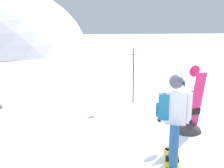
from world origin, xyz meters
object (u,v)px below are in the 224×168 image
object	(u,v)px
snowboarder_main	(173,119)
piste_marker_near	(133,71)
spare_snowboard	(196,99)
rock_mid	(188,132)

from	to	relation	value
snowboarder_main	piste_marker_near	size ratio (longest dim) A/B	0.90
spare_snowboard	rock_mid	xyz separation A→B (m)	(-0.12, 0.06, -0.83)
spare_snowboard	piste_marker_near	xyz separation A→B (m)	(-0.23, 3.10, 0.26)
spare_snowboard	piste_marker_near	size ratio (longest dim) A/B	0.86
spare_snowboard	piste_marker_near	distance (m)	3.12
rock_mid	piste_marker_near	bearing A→B (deg)	92.11
snowboarder_main	rock_mid	distance (m)	2.14
snowboarder_main	rock_mid	size ratio (longest dim) A/B	2.64
snowboarder_main	spare_snowboard	distance (m)	1.99
snowboarder_main	spare_snowboard	world-z (taller)	snowboarder_main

